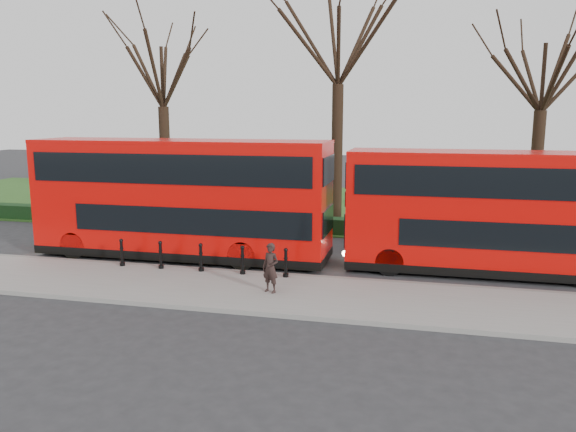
% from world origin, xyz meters
% --- Properties ---
extents(ground, '(120.00, 120.00, 0.00)m').
position_xyz_m(ground, '(0.00, 0.00, 0.00)').
color(ground, '#28282B').
rests_on(ground, ground).
extents(pavement, '(60.00, 4.00, 0.15)m').
position_xyz_m(pavement, '(0.00, -3.00, 0.07)').
color(pavement, gray).
rests_on(pavement, ground).
extents(kerb, '(60.00, 0.25, 0.16)m').
position_xyz_m(kerb, '(0.00, -1.00, 0.07)').
color(kerb, slate).
rests_on(kerb, ground).
extents(grass_verge, '(60.00, 18.00, 0.06)m').
position_xyz_m(grass_verge, '(0.00, 15.00, 0.03)').
color(grass_verge, '#29511B').
rests_on(grass_verge, ground).
extents(hedge, '(60.00, 0.90, 0.80)m').
position_xyz_m(hedge, '(0.00, 6.80, 0.40)').
color(hedge, black).
rests_on(hedge, ground).
extents(yellow_line_outer, '(60.00, 0.10, 0.01)m').
position_xyz_m(yellow_line_outer, '(0.00, -0.70, 0.01)').
color(yellow_line_outer, yellow).
rests_on(yellow_line_outer, ground).
extents(yellow_line_inner, '(60.00, 0.10, 0.01)m').
position_xyz_m(yellow_line_inner, '(0.00, -0.50, 0.01)').
color(yellow_line_inner, yellow).
rests_on(yellow_line_inner, ground).
extents(tree_left, '(7.26, 7.26, 11.35)m').
position_xyz_m(tree_left, '(-8.00, 10.00, 8.25)').
color(tree_left, black).
rests_on(tree_left, ground).
extents(tree_mid, '(8.58, 8.58, 13.40)m').
position_xyz_m(tree_mid, '(2.00, 10.00, 9.75)').
color(tree_mid, black).
rests_on(tree_mid, ground).
extents(tree_right, '(6.99, 6.99, 10.92)m').
position_xyz_m(tree_right, '(12.00, 10.00, 7.94)').
color(tree_right, black).
rests_on(tree_right, ground).
extents(bollard_row, '(6.55, 0.15, 1.00)m').
position_xyz_m(bollard_row, '(-1.29, -1.35, 0.65)').
color(bollard_row, black).
rests_on(bollard_row, pavement).
extents(bus_lead, '(12.09, 2.77, 4.81)m').
position_xyz_m(bus_lead, '(-3.02, 0.93, 2.42)').
color(bus_lead, red).
rests_on(bus_lead, ground).
extents(bus_rear, '(11.31, 2.60, 4.50)m').
position_xyz_m(bus_rear, '(9.42, 1.33, 2.27)').
color(bus_rear, red).
rests_on(bus_rear, ground).
extents(pedestrian, '(0.69, 0.57, 1.62)m').
position_xyz_m(pedestrian, '(1.84, -3.13, 0.96)').
color(pedestrian, black).
rests_on(pedestrian, pavement).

